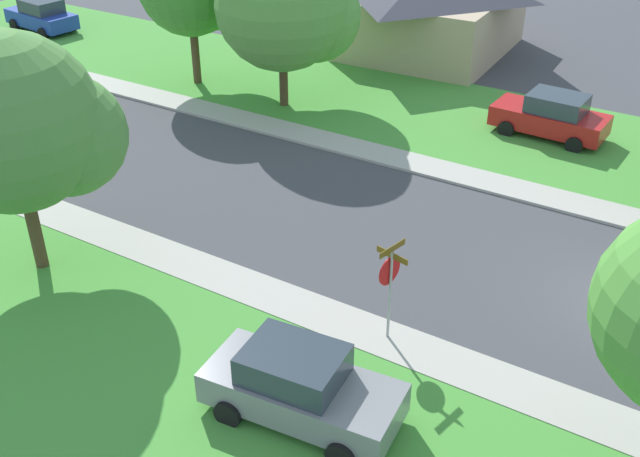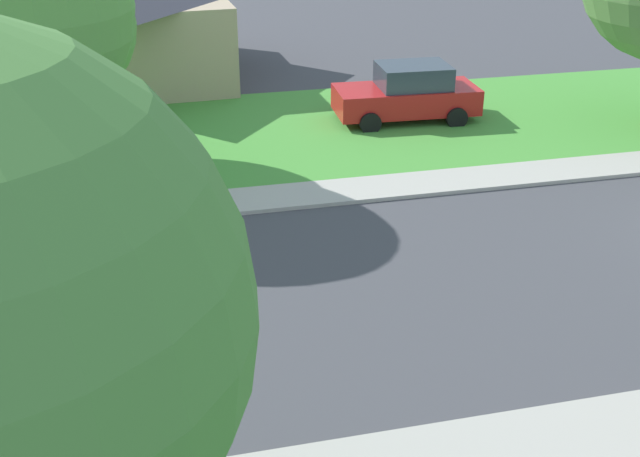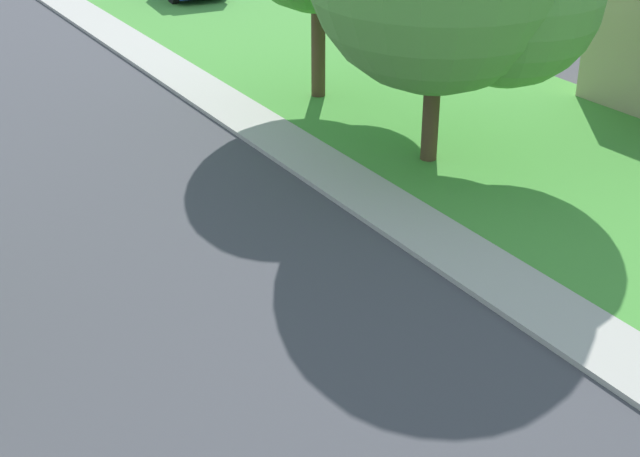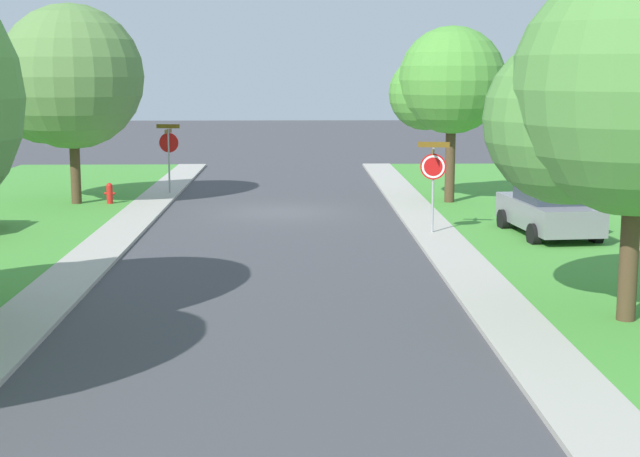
% 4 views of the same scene
% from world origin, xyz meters
% --- Properties ---
extents(sidewalk_east, '(1.40, 56.00, 0.10)m').
position_xyz_m(sidewalk_east, '(4.70, 12.00, 0.05)').
color(sidewalk_east, '#ADA89E').
rests_on(sidewalk_east, ground).
extents(lawn_east, '(8.00, 56.00, 0.08)m').
position_xyz_m(lawn_east, '(9.40, 12.00, 0.04)').
color(lawn_east, '#479338').
rests_on(lawn_east, ground).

